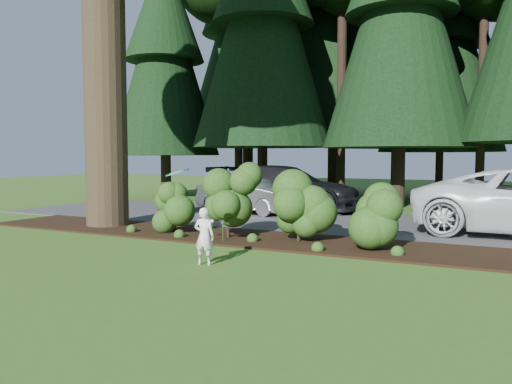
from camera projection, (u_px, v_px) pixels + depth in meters
ground at (161, 262)px, 9.87m from camera, size 80.00×80.00×0.00m
mulch_bed at (240, 237)px, 12.76m from camera, size 16.00×2.50×0.05m
driveway at (301, 219)px, 16.55m from camera, size 22.00×6.00×0.03m
shrub_row at (265, 209)px, 12.26m from camera, size 6.53×1.60×1.61m
lily_cluster at (212, 222)px, 12.11m from camera, size 0.69×0.09×0.57m
tree_wall at (377, 1)px, 23.67m from camera, size 25.66×12.15×17.09m
car_silver_wagon at (249, 194)px, 18.25m from camera, size 4.34×2.26×1.36m
car_dark_suv at (285, 188)px, 19.25m from camera, size 6.05×2.71×1.72m
child at (204, 236)px, 9.58m from camera, size 0.44×0.33×1.11m
frisbee at (177, 172)px, 10.02m from camera, size 0.50×0.49×0.21m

